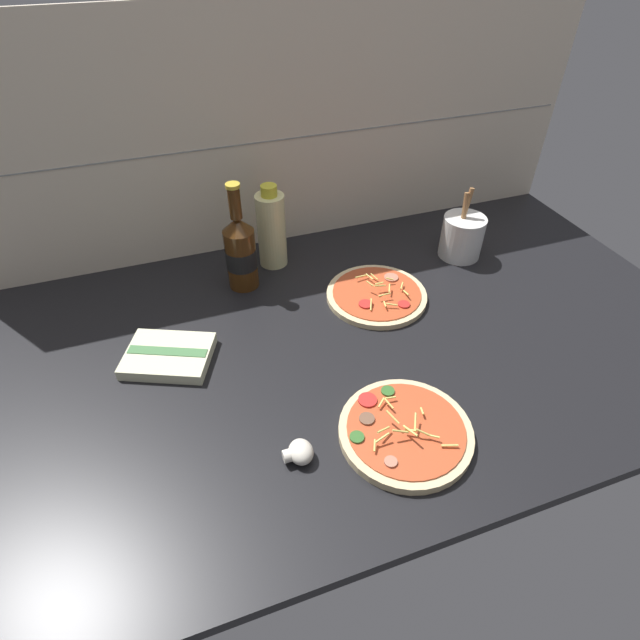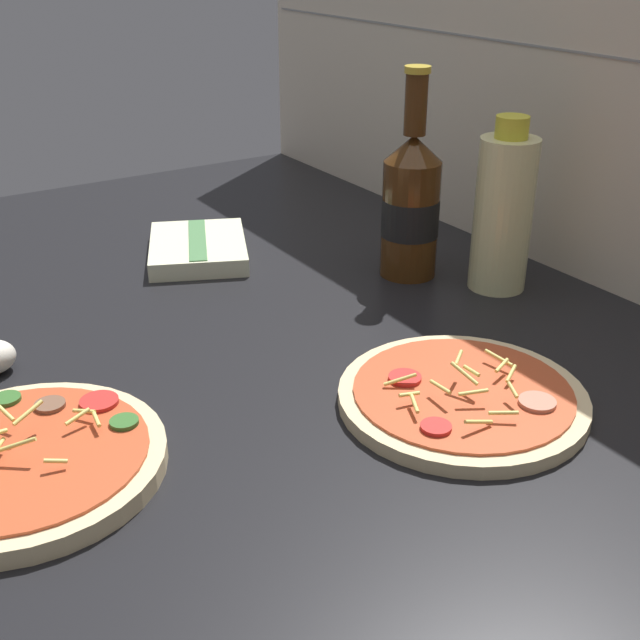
{
  "view_description": "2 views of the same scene",
  "coord_description": "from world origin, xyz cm",
  "px_view_note": "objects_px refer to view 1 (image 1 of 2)",
  "views": [
    {
      "loc": [
        -32.06,
        -71.59,
        75.2
      ],
      "look_at": [
        -5.65,
        3.11,
        7.48
      ],
      "focal_mm": 28.0,
      "sensor_mm": 36.0,
      "label": 1
    },
    {
      "loc": [
        59.08,
        -34.47,
        43.12
      ],
      "look_at": [
        1.43,
        2.35,
        9.74
      ],
      "focal_mm": 45.0,
      "sensor_mm": 36.0,
      "label": 2
    }
  ],
  "objects_px": {
    "mushroom_left": "(299,452)",
    "dish_towel": "(169,356)",
    "pizza_near": "(403,432)",
    "utensil_crock": "(462,236)",
    "beer_bottle": "(241,251)",
    "pizza_far": "(377,295)",
    "oil_bottle": "(272,229)"
  },
  "relations": [
    {
      "from": "mushroom_left",
      "to": "dish_towel",
      "type": "height_order",
      "value": "mushroom_left"
    },
    {
      "from": "pizza_near",
      "to": "utensil_crock",
      "type": "bearing_deg",
      "value": 49.68
    },
    {
      "from": "beer_bottle",
      "to": "dish_towel",
      "type": "relative_size",
      "value": 1.27
    },
    {
      "from": "mushroom_left",
      "to": "utensil_crock",
      "type": "distance_m",
      "value": 0.75
    },
    {
      "from": "pizza_near",
      "to": "utensil_crock",
      "type": "distance_m",
      "value": 0.62
    },
    {
      "from": "pizza_near",
      "to": "pizza_far",
      "type": "distance_m",
      "value": 0.4
    },
    {
      "from": "mushroom_left",
      "to": "dish_towel",
      "type": "relative_size",
      "value": 0.25
    },
    {
      "from": "pizza_near",
      "to": "dish_towel",
      "type": "relative_size",
      "value": 1.14
    },
    {
      "from": "pizza_near",
      "to": "beer_bottle",
      "type": "bearing_deg",
      "value": 106.85
    },
    {
      "from": "pizza_far",
      "to": "dish_towel",
      "type": "bearing_deg",
      "value": -174.31
    },
    {
      "from": "pizza_far",
      "to": "utensil_crock",
      "type": "height_order",
      "value": "utensil_crock"
    },
    {
      "from": "oil_bottle",
      "to": "dish_towel",
      "type": "bearing_deg",
      "value": -137.41
    },
    {
      "from": "oil_bottle",
      "to": "mushroom_left",
      "type": "height_order",
      "value": "oil_bottle"
    },
    {
      "from": "pizza_near",
      "to": "dish_towel",
      "type": "distance_m",
      "value": 0.49
    },
    {
      "from": "oil_bottle",
      "to": "mushroom_left",
      "type": "relative_size",
      "value": 4.14
    },
    {
      "from": "oil_bottle",
      "to": "utensil_crock",
      "type": "height_order",
      "value": "oil_bottle"
    },
    {
      "from": "oil_bottle",
      "to": "pizza_far",
      "type": "bearing_deg",
      "value": -49.9
    },
    {
      "from": "pizza_far",
      "to": "mushroom_left",
      "type": "relative_size",
      "value": 4.56
    },
    {
      "from": "utensil_crock",
      "to": "dish_towel",
      "type": "height_order",
      "value": "utensil_crock"
    },
    {
      "from": "utensil_crock",
      "to": "pizza_near",
      "type": "bearing_deg",
      "value": -130.32
    },
    {
      "from": "utensil_crock",
      "to": "dish_towel",
      "type": "xyz_separation_m",
      "value": [
        -0.77,
        -0.15,
        -0.04
      ]
    },
    {
      "from": "pizza_near",
      "to": "dish_towel",
      "type": "xyz_separation_m",
      "value": [
        -0.37,
        0.33,
        0.0
      ]
    },
    {
      "from": "utensil_crock",
      "to": "oil_bottle",
      "type": "bearing_deg",
      "value": 164.81
    },
    {
      "from": "pizza_near",
      "to": "oil_bottle",
      "type": "distance_m",
      "value": 0.61
    },
    {
      "from": "beer_bottle",
      "to": "mushroom_left",
      "type": "distance_m",
      "value": 0.52
    },
    {
      "from": "oil_bottle",
      "to": "dish_towel",
      "type": "relative_size",
      "value": 1.03
    },
    {
      "from": "pizza_near",
      "to": "utensil_crock",
      "type": "xyz_separation_m",
      "value": [
        0.4,
        0.47,
        0.05
      ]
    },
    {
      "from": "pizza_far",
      "to": "utensil_crock",
      "type": "xyz_separation_m",
      "value": [
        0.28,
        0.1,
        0.05
      ]
    },
    {
      "from": "pizza_far",
      "to": "mushroom_left",
      "type": "height_order",
      "value": "pizza_far"
    },
    {
      "from": "pizza_far",
      "to": "beer_bottle",
      "type": "xyz_separation_m",
      "value": [
        -0.28,
        0.16,
        0.09
      ]
    },
    {
      "from": "pizza_far",
      "to": "dish_towel",
      "type": "xyz_separation_m",
      "value": [
        -0.49,
        -0.05,
        0.0
      ]
    },
    {
      "from": "pizza_far",
      "to": "dish_towel",
      "type": "relative_size",
      "value": 1.14
    }
  ]
}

